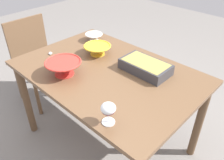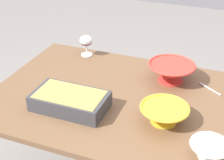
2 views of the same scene
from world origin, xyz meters
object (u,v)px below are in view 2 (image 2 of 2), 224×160
object	(u,v)px
mixing_bowl	(164,113)
wine_glass	(86,42)
casserole_dish	(70,100)
serving_bowl	(210,149)
small_bowl	(171,72)
dining_table	(124,114)

from	to	relation	value
mixing_bowl	wine_glass	bearing A→B (deg)	141.04
casserole_dish	serving_bowl	xyz separation A→B (m)	(0.65, -0.10, -0.00)
wine_glass	small_bowl	bearing A→B (deg)	-12.64
small_bowl	serving_bowl	world-z (taller)	small_bowl
dining_table	wine_glass	size ratio (longest dim) A/B	10.21
wine_glass	casserole_dish	world-z (taller)	wine_glass
dining_table	mixing_bowl	bearing A→B (deg)	-27.85
dining_table	mixing_bowl	xyz separation A→B (m)	(0.23, -0.12, 0.15)
dining_table	serving_bowl	xyz separation A→B (m)	(0.45, -0.28, 0.14)
mixing_bowl	serving_bowl	distance (m)	0.27
casserole_dish	mixing_bowl	size ratio (longest dim) A/B	1.58
casserole_dish	serving_bowl	world-z (taller)	casserole_dish
dining_table	mixing_bowl	world-z (taller)	mixing_bowl
casserole_dish	small_bowl	world-z (taller)	small_bowl
small_bowl	wine_glass	bearing A→B (deg)	167.36
mixing_bowl	small_bowl	distance (m)	0.37
casserole_dish	wine_glass	bearing A→B (deg)	107.30
dining_table	small_bowl	xyz separation A→B (m)	(0.18, 0.24, 0.16)
mixing_bowl	serving_bowl	xyz separation A→B (m)	(0.22, -0.16, -0.01)
casserole_dish	mixing_bowl	world-z (taller)	mixing_bowl
dining_table	casserole_dish	world-z (taller)	casserole_dish
dining_table	casserole_dish	bearing A→B (deg)	-139.42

